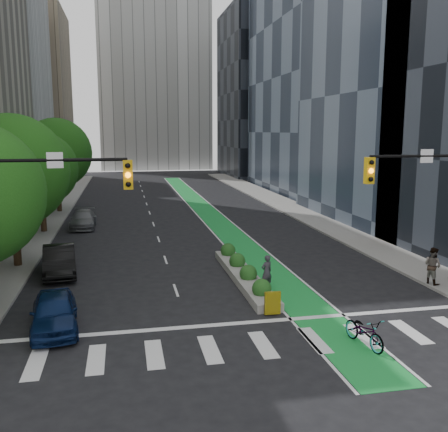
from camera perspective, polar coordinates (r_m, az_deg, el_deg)
name	(u,v)px	position (r m, az deg, el deg)	size (l,w,h in m)	color
ground	(256,334)	(19.97, 3.70, -13.32)	(160.00, 160.00, 0.00)	black
sidewalk_left	(39,225)	(43.96, -20.34, -1.00)	(3.60, 90.00, 0.15)	gray
sidewalk_right	(309,216)	(46.50, 9.72, 0.03)	(3.60, 90.00, 0.15)	gray
bike_lane_paint	(206,211)	(48.99, -2.07, 0.58)	(2.20, 70.00, 0.01)	green
building_tan_far	(21,96)	(85.23, -22.22, 12.54)	(14.00, 16.00, 26.00)	tan
building_glass_far	(325,25)	(69.11, 11.50, 20.57)	(14.00, 24.00, 42.00)	#19212D
building_dark_end	(266,94)	(89.47, 4.85, 13.69)	(14.00, 18.00, 28.00)	black
tree_mid	(11,171)	(30.43, -23.13, 4.74)	(6.40, 6.40, 8.78)	black
tree_midfar	(40,169)	(40.29, -20.26, 5.07)	(5.60, 5.60, 7.76)	black
tree_far	(56,153)	(50.14, -18.61, 6.82)	(6.60, 6.60, 9.00)	black
signal_left	(13,219)	(18.83, -23.02, -0.32)	(6.14, 0.51, 7.20)	black
median_planter	(243,273)	(26.55, 2.24, -6.54)	(1.20, 10.26, 1.10)	gray
bicycle	(364,331)	(19.42, 15.75, -12.55)	(0.75, 2.16, 1.13)	gray
cyclist	(267,272)	(25.13, 4.90, -6.36)	(0.62, 0.41, 1.71)	#342F38
parked_car_left_near	(54,312)	(21.14, -18.84, -10.34)	(1.75, 4.35, 1.48)	#0B1C45
parked_car_left_mid	(59,261)	(28.83, -18.31, -4.87)	(1.66, 4.77, 1.57)	black
parked_car_left_far	(83,219)	(42.04, -15.81, -0.38)	(1.94, 4.77, 1.39)	#5C5E62
pedestrian_near	(433,266)	(27.38, 22.74, -5.24)	(0.91, 0.71, 1.88)	gray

